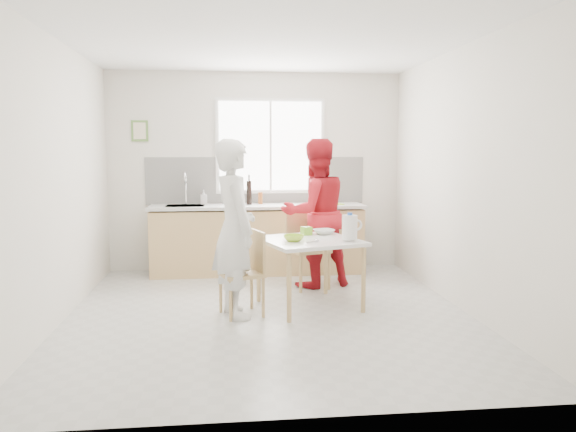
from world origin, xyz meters
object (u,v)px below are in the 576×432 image
at_px(bowl_white, 324,232).
at_px(chair_left, 247,269).
at_px(chair_far, 306,245).
at_px(wine_bottle_b, 241,193).
at_px(bowl_green, 294,238).
at_px(dining_table, 309,246).
at_px(wine_bottle_a, 249,193).
at_px(person_white, 234,229).
at_px(person_red, 315,213).
at_px(milk_jug, 350,227).

bearing_deg(bowl_white, chair_left, -148.42).
height_order(chair_far, wine_bottle_b, wine_bottle_b).
relative_size(bowl_green, wine_bottle_b, 0.70).
distance_m(dining_table, wine_bottle_a, 1.92).
distance_m(person_white, bowl_white, 1.15).
xyz_separation_m(chair_far, bowl_green, (-0.27, -0.99, 0.24)).
bearing_deg(chair_left, wine_bottle_b, 162.74).
relative_size(chair_left, wine_bottle_b, 2.82).
height_order(person_red, wine_bottle_b, person_red).
xyz_separation_m(person_red, bowl_white, (0.00, -0.58, -0.14)).
xyz_separation_m(dining_table, person_red, (0.21, 0.91, 0.24)).
height_order(bowl_white, wine_bottle_b, wine_bottle_b).
distance_m(dining_table, bowl_green, 0.23).
bearing_deg(person_white, person_red, -58.00).
bearing_deg(bowl_green, person_white, -167.27).
distance_m(chair_far, person_red, 0.40).
xyz_separation_m(dining_table, milk_jug, (0.39, -0.17, 0.22)).
bearing_deg(chair_far, person_white, -144.90).
height_order(bowl_white, milk_jug, milk_jug).
height_order(chair_left, wine_bottle_a, wine_bottle_a).
bearing_deg(milk_jug, person_white, 166.16).
height_order(chair_left, bowl_white, chair_left).
bearing_deg(dining_table, wine_bottle_a, 107.10).
height_order(person_red, bowl_white, person_red).
distance_m(chair_left, bowl_green, 0.57).
relative_size(person_red, wine_bottle_b, 5.93).
distance_m(bowl_white, milk_jug, 0.54).
height_order(chair_far, wine_bottle_a, wine_bottle_a).
xyz_separation_m(chair_left, milk_jug, (1.05, 0.03, 0.40)).
bearing_deg(milk_jug, wine_bottle_b, 100.47).
distance_m(bowl_green, wine_bottle_a, 1.96).
relative_size(chair_left, chair_far, 0.91).
bearing_deg(wine_bottle_a, wine_bottle_b, 161.91).
distance_m(wine_bottle_a, wine_bottle_b, 0.12).
bearing_deg(milk_jug, wine_bottle_a, 98.36).
relative_size(dining_table, person_red, 0.66).
height_order(dining_table, person_white, person_white).
bearing_deg(chair_far, wine_bottle_a, 108.08).
bearing_deg(bowl_green, chair_far, 75.07).
relative_size(chair_left, person_red, 0.47).
bearing_deg(person_white, milk_jug, -103.84).
distance_m(person_white, person_red, 1.52).
xyz_separation_m(person_white, person_red, (0.99, 1.15, 0.01)).
height_order(bowl_green, wine_bottle_b, wine_bottle_b).
height_order(bowl_green, wine_bottle_a, wine_bottle_a).
bearing_deg(person_red, wine_bottle_a, -66.58).
height_order(bowl_white, wine_bottle_a, wine_bottle_a).
xyz_separation_m(person_white, wine_bottle_a, (0.23, 2.03, 0.20)).
xyz_separation_m(milk_jug, wine_bottle_b, (-1.05, 1.99, 0.20)).
xyz_separation_m(person_red, wine_bottle_a, (-0.76, 0.88, 0.19)).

